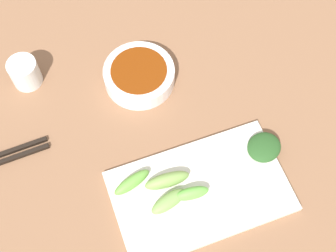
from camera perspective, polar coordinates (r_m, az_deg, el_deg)
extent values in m
cube|color=#865E42|center=(0.91, -0.01, -2.01)|extent=(2.10, 2.10, 0.02)
cylinder|color=white|center=(0.95, -3.56, 6.24)|extent=(0.15, 0.15, 0.04)
cylinder|color=#742E08|center=(0.95, -3.58, 6.48)|extent=(0.11, 0.11, 0.03)
cube|color=silver|center=(0.86, 3.98, -8.03)|extent=(0.19, 0.32, 0.01)
ellipsoid|color=#265022|center=(0.89, 11.75, -2.57)|extent=(0.08, 0.08, 0.02)
ellipsoid|color=#779F4C|center=(0.84, -0.11, -6.70)|extent=(0.03, 0.08, 0.03)
ellipsoid|color=#78A051|center=(0.83, 0.08, -9.25)|extent=(0.05, 0.08, 0.02)
ellipsoid|color=#64A640|center=(0.84, -4.47, -6.91)|extent=(0.04, 0.08, 0.02)
ellipsoid|color=#63B744|center=(0.83, 2.92, -8.30)|extent=(0.03, 0.06, 0.03)
cylinder|color=white|center=(0.99, -17.23, 6.30)|extent=(0.06, 0.06, 0.06)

